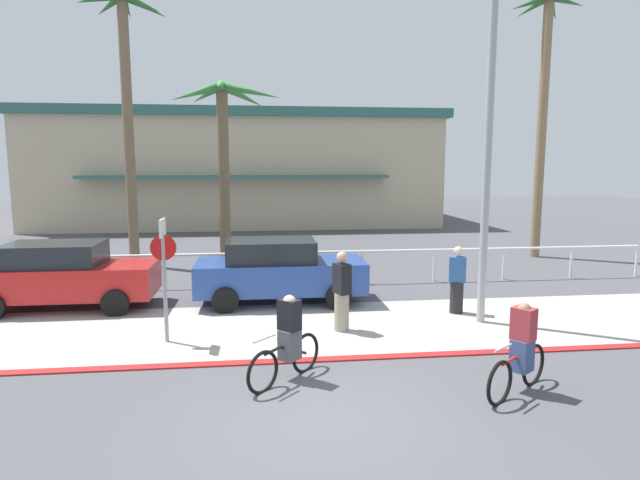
{
  "coord_description": "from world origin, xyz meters",
  "views": [
    {
      "loc": [
        -0.89,
        -7.22,
        3.63
      ],
      "look_at": [
        0.68,
        6.0,
        1.73
      ],
      "focal_mm": 29.68,
      "sensor_mm": 36.0,
      "label": 1
    }
  ],
  "objects_px": {
    "streetlight_curb": "(493,135)",
    "palm_tree_3": "(545,70)",
    "stop_sign_bike_lane": "(164,262)",
    "car_red_1": "(64,275)",
    "cyclist_black_0": "(288,340)",
    "cyclist_red_1": "(521,351)",
    "car_blue_2": "(279,270)",
    "palm_tree_1": "(125,69)",
    "pedestrian_0": "(457,283)",
    "pedestrian_1": "(342,295)",
    "palm_tree_2": "(224,126)"
  },
  "relations": [
    {
      "from": "car_red_1",
      "to": "car_blue_2",
      "type": "xyz_separation_m",
      "value": [
        5.44,
        -0.07,
        0.0
      ]
    },
    {
      "from": "car_red_1",
      "to": "stop_sign_bike_lane",
      "type": "bearing_deg",
      "value": -44.83
    },
    {
      "from": "streetlight_curb",
      "to": "cyclist_black_0",
      "type": "relative_size",
      "value": 5.0
    },
    {
      "from": "stop_sign_bike_lane",
      "to": "car_red_1",
      "type": "relative_size",
      "value": 0.58
    },
    {
      "from": "pedestrian_0",
      "to": "streetlight_curb",
      "type": "bearing_deg",
      "value": -74.47
    },
    {
      "from": "pedestrian_1",
      "to": "car_red_1",
      "type": "bearing_deg",
      "value": 158.15
    },
    {
      "from": "palm_tree_2",
      "to": "cyclist_black_0",
      "type": "xyz_separation_m",
      "value": [
        1.5,
        -8.78,
        -4.16
      ]
    },
    {
      "from": "palm_tree_1",
      "to": "palm_tree_3",
      "type": "xyz_separation_m",
      "value": [
        15.45,
        -0.0,
        0.26
      ]
    },
    {
      "from": "stop_sign_bike_lane",
      "to": "cyclist_black_0",
      "type": "xyz_separation_m",
      "value": [
        2.37,
        -2.2,
        -0.98
      ]
    },
    {
      "from": "stop_sign_bike_lane",
      "to": "palm_tree_1",
      "type": "height_order",
      "value": "palm_tree_1"
    },
    {
      "from": "car_red_1",
      "to": "car_blue_2",
      "type": "distance_m",
      "value": 5.44
    },
    {
      "from": "car_red_1",
      "to": "car_blue_2",
      "type": "relative_size",
      "value": 1.0
    },
    {
      "from": "palm_tree_1",
      "to": "pedestrian_0",
      "type": "distance_m",
      "value": 13.45
    },
    {
      "from": "car_red_1",
      "to": "cyclist_black_0",
      "type": "relative_size",
      "value": 2.93
    },
    {
      "from": "streetlight_curb",
      "to": "car_blue_2",
      "type": "bearing_deg",
      "value": 150.53
    },
    {
      "from": "stop_sign_bike_lane",
      "to": "palm_tree_3",
      "type": "height_order",
      "value": "palm_tree_3"
    },
    {
      "from": "palm_tree_3",
      "to": "car_red_1",
      "type": "bearing_deg",
      "value": -159.7
    },
    {
      "from": "cyclist_black_0",
      "to": "pedestrian_1",
      "type": "distance_m",
      "value": 2.84
    },
    {
      "from": "palm_tree_3",
      "to": "streetlight_curb",
      "type": "bearing_deg",
      "value": -124.51
    },
    {
      "from": "palm_tree_1",
      "to": "streetlight_curb",
      "type": "bearing_deg",
      "value": -41.64
    },
    {
      "from": "cyclist_black_0",
      "to": "cyclist_red_1",
      "type": "height_order",
      "value": "same"
    },
    {
      "from": "stop_sign_bike_lane",
      "to": "palm_tree_2",
      "type": "relative_size",
      "value": 0.41
    },
    {
      "from": "stop_sign_bike_lane",
      "to": "palm_tree_2",
      "type": "xyz_separation_m",
      "value": [
        0.87,
        6.57,
        3.18
      ]
    },
    {
      "from": "cyclist_black_0",
      "to": "pedestrian_0",
      "type": "height_order",
      "value": "pedestrian_0"
    },
    {
      "from": "stop_sign_bike_lane",
      "to": "cyclist_black_0",
      "type": "relative_size",
      "value": 1.71
    },
    {
      "from": "palm_tree_1",
      "to": "pedestrian_0",
      "type": "bearing_deg",
      "value": -38.89
    },
    {
      "from": "palm_tree_1",
      "to": "pedestrian_0",
      "type": "relative_size",
      "value": 5.69
    },
    {
      "from": "stop_sign_bike_lane",
      "to": "pedestrian_0",
      "type": "relative_size",
      "value": 1.53
    },
    {
      "from": "car_red_1",
      "to": "pedestrian_1",
      "type": "relative_size",
      "value": 2.48
    },
    {
      "from": "cyclist_black_0",
      "to": "palm_tree_1",
      "type": "bearing_deg",
      "value": 114.12
    },
    {
      "from": "palm_tree_2",
      "to": "palm_tree_3",
      "type": "bearing_deg",
      "value": 10.82
    },
    {
      "from": "palm_tree_1",
      "to": "pedestrian_1",
      "type": "bearing_deg",
      "value": -53.73
    },
    {
      "from": "palm_tree_3",
      "to": "pedestrian_0",
      "type": "height_order",
      "value": "palm_tree_3"
    },
    {
      "from": "cyclist_black_0",
      "to": "cyclist_red_1",
      "type": "distance_m",
      "value": 3.78
    },
    {
      "from": "streetlight_curb",
      "to": "car_blue_2",
      "type": "xyz_separation_m",
      "value": [
        -4.58,
        2.59,
        -3.41
      ]
    },
    {
      "from": "streetlight_curb",
      "to": "palm_tree_3",
      "type": "xyz_separation_m",
      "value": [
        5.86,
        8.53,
        2.92
      ]
    },
    {
      "from": "cyclist_red_1",
      "to": "pedestrian_0",
      "type": "distance_m",
      "value": 4.56
    },
    {
      "from": "car_red_1",
      "to": "cyclist_black_0",
      "type": "bearing_deg",
      "value": -44.0
    },
    {
      "from": "cyclist_red_1",
      "to": "car_red_1",
      "type": "bearing_deg",
      "value": 145.82
    },
    {
      "from": "pedestrian_0",
      "to": "pedestrian_1",
      "type": "height_order",
      "value": "pedestrian_1"
    },
    {
      "from": "pedestrian_0",
      "to": "pedestrian_1",
      "type": "distance_m",
      "value": 3.2
    },
    {
      "from": "car_blue_2",
      "to": "cyclist_black_0",
      "type": "distance_m",
      "value": 5.13
    },
    {
      "from": "palm_tree_3",
      "to": "cyclist_red_1",
      "type": "xyz_separation_m",
      "value": [
        -6.83,
        -12.01,
        -6.5
      ]
    },
    {
      "from": "palm_tree_3",
      "to": "cyclist_red_1",
      "type": "height_order",
      "value": "palm_tree_3"
    },
    {
      "from": "stop_sign_bike_lane",
      "to": "car_red_1",
      "type": "height_order",
      "value": "stop_sign_bike_lane"
    },
    {
      "from": "car_red_1",
      "to": "streetlight_curb",
      "type": "bearing_deg",
      "value": -14.84
    },
    {
      "from": "pedestrian_0",
      "to": "pedestrian_1",
      "type": "bearing_deg",
      "value": -160.78
    },
    {
      "from": "streetlight_curb",
      "to": "pedestrian_0",
      "type": "bearing_deg",
      "value": 105.53
    },
    {
      "from": "stop_sign_bike_lane",
      "to": "palm_tree_1",
      "type": "distance_m",
      "value": 10.63
    },
    {
      "from": "car_blue_2",
      "to": "cyclist_black_0",
      "type": "relative_size",
      "value": 2.93
    }
  ]
}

